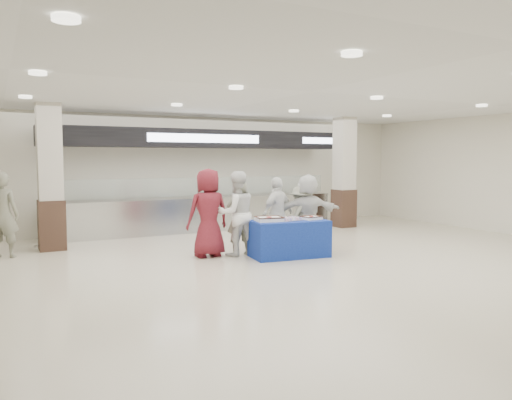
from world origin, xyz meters
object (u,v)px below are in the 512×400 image
soldier_a (239,218)px  cupcake_tray (290,219)px  civilian_maroon (208,213)px  chef_tall (237,214)px  chef_short (277,214)px  soldier_b (301,217)px  display_table (289,239)px  sheet_cake_left (269,219)px  sheet_cake_right (311,217)px  civilian_white (307,211)px  soldier_bg (3,215)px

soldier_a → cupcake_tray: bearing=145.4°
civilian_maroon → soldier_a: bearing=165.6°
chef_tall → chef_short: 1.10m
soldier_b → cupcake_tray: bearing=28.6°
display_table → civilian_maroon: 1.74m
soldier_a → sheet_cake_left: bearing=129.1°
soldier_b → display_table: bearing=27.6°
chef_short → sheet_cake_right: bearing=88.7°
civilian_white → soldier_bg: (-6.03, 2.00, 0.04)m
civilian_white → chef_tall: bearing=20.7°
sheet_cake_left → soldier_a: (-0.39, 0.56, -0.02)m
sheet_cake_right → cupcake_tray: bearing=175.2°
display_table → civilian_maroon: civilian_maroon is taller
soldier_bg → soldier_b: bearing=-171.9°
chef_short → sheet_cake_left: bearing=29.4°
cupcake_tray → civilian_white: bearing=37.5°
sheet_cake_right → soldier_bg: soldier_bg is taller
soldier_bg → chef_tall: bearing=-179.1°
cupcake_tray → soldier_bg: soldier_bg is taller
sheet_cake_left → cupcake_tray: sheet_cake_left is taller
chef_short → soldier_bg: bearing=-39.1°
display_table → civilian_maroon: size_ratio=0.86×
civilian_maroon → chef_tall: (0.57, -0.15, -0.03)m
chef_short → display_table: bearing=56.4°
sheet_cake_left → civilian_white: size_ratio=0.35×
display_table → chef_short: 0.94m
cupcake_tray → civilian_maroon: civilian_maroon is taller
display_table → chef_tall: bearing=151.6°
sheet_cake_right → chef_tall: size_ratio=0.24×
soldier_a → soldier_b: 1.58m
sheet_cake_right → chef_short: (-0.30, 0.88, 0.01)m
civilian_maroon → chef_short: size_ratio=1.13×
chef_short → civilian_white: 0.69m
sheet_cake_right → cupcake_tray: (-0.49, 0.04, -0.01)m
sheet_cake_left → soldier_bg: size_ratio=0.33×
sheet_cake_left → civilian_white: 1.41m
sheet_cake_left → sheet_cake_right: sheet_cake_left is taller
civilian_maroon → chef_short: bearing=179.6°
sheet_cake_right → civilian_white: 0.80m
display_table → soldier_bg: soldier_bg is taller
chef_short → soldier_bg: (-5.36, 1.82, 0.07)m
chef_tall → soldier_b: bearing=-174.6°
soldier_a → chef_short: size_ratio=0.97×
chef_tall → soldier_a: bearing=-177.9°
sheet_cake_left → sheet_cake_right: (0.92, -0.14, -0.01)m
display_table → cupcake_tray: (0.00, -0.02, 0.41)m
cupcake_tray → soldier_b: soldier_b is taller
cupcake_tray → soldier_b: bearing=44.9°
civilian_white → display_table: bearing=57.2°
civilian_maroon → chef_tall: bearing=164.1°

